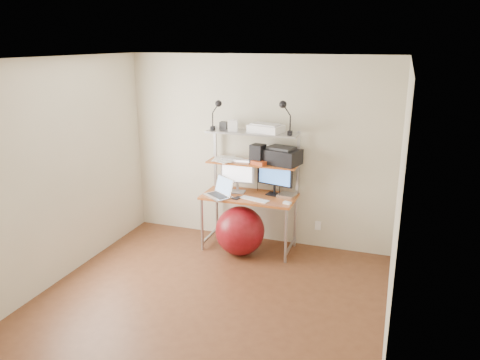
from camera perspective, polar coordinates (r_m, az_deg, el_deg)
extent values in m
plane|color=brown|center=(5.12, -4.07, -14.68)|extent=(3.60, 3.60, 0.00)
plane|color=silver|center=(4.38, -4.75, 14.52)|extent=(3.60, 3.60, 0.00)
plane|color=beige|center=(6.23, 2.19, 3.57)|extent=(3.60, 0.00, 3.60)
plane|color=beige|center=(3.15, -17.66, -10.74)|extent=(3.60, 0.00, 3.60)
plane|color=beige|center=(5.54, -21.74, 0.71)|extent=(0.00, 3.60, 3.60)
plane|color=beige|center=(4.25, 18.57, -3.63)|extent=(0.00, 3.60, 3.60)
cube|color=#B56323|center=(6.04, 1.14, -2.02)|extent=(1.20, 0.60, 0.03)
cylinder|color=#A6A6AB|center=(6.13, -4.65, -5.48)|extent=(0.04, 0.04, 0.71)
cylinder|color=#A6A6AB|center=(6.58, -2.83, -3.88)|extent=(0.04, 0.04, 0.71)
cylinder|color=#A6A6AB|center=(5.80, 5.62, -6.84)|extent=(0.04, 0.04, 0.71)
cylinder|color=#A6A6AB|center=(6.27, 6.75, -5.03)|extent=(0.04, 0.04, 0.71)
cube|color=#A6A6AB|center=(6.35, -3.02, 2.87)|extent=(0.03, 0.04, 0.84)
cube|color=#A6A6AB|center=(6.02, 7.10, 2.01)|extent=(0.03, 0.04, 0.84)
cube|color=#B56323|center=(6.04, 1.54, 2.09)|extent=(1.18, 0.34, 0.02)
cube|color=#A6A6AB|center=(5.95, 1.57, 5.81)|extent=(1.18, 0.34, 0.02)
cube|color=white|center=(6.32, 9.48, -5.51)|extent=(0.08, 0.01, 0.12)
cube|color=#B5B6BA|center=(6.15, -0.37, -1.44)|extent=(0.21, 0.17, 0.01)
cylinder|color=#B5B6BA|center=(6.15, -0.31, -0.83)|extent=(0.03, 0.03, 0.11)
cube|color=#B5B6BA|center=(6.09, -0.31, 1.14)|extent=(0.44, 0.08, 0.33)
plane|color=white|center=(6.07, -0.37, 1.10)|extent=(0.39, 0.04, 0.40)
cube|color=black|center=(6.07, 4.16, -1.76)|extent=(0.21, 0.18, 0.01)
cylinder|color=black|center=(6.07, 4.22, -1.14)|extent=(0.03, 0.03, 0.11)
cube|color=black|center=(6.01, 4.26, 0.71)|extent=(0.49, 0.15, 0.30)
plane|color=#3F7CD7|center=(5.99, 4.22, 0.67)|extent=(0.44, 0.11, 0.45)
cube|color=silver|center=(5.99, -2.67, -1.96)|extent=(0.44, 0.41, 0.02)
cube|color=#2D2D2F|center=(5.99, -2.68, -1.86)|extent=(0.34, 0.30, 0.00)
cube|color=silver|center=(6.02, -1.69, -0.61)|extent=(0.33, 0.27, 0.23)
plane|color=#7BA0CE|center=(6.02, -1.69, -0.61)|extent=(0.32, 0.26, 0.32)
cube|color=white|center=(5.87, 1.76, -2.37)|extent=(0.40, 0.21, 0.01)
cube|color=white|center=(5.75, 5.77, -2.80)|extent=(0.11, 0.08, 0.03)
cube|color=silver|center=(6.01, 5.71, -1.85)|extent=(0.23, 0.23, 0.04)
cube|color=black|center=(5.92, -0.33, -2.20)|extent=(0.10, 0.15, 0.01)
cube|color=black|center=(5.95, 5.03, 2.87)|extent=(0.54, 0.43, 0.19)
cube|color=#2D2D2F|center=(5.93, 5.06, 3.91)|extent=(0.37, 0.31, 0.03)
cube|color=black|center=(5.98, 2.18, 3.21)|extent=(0.19, 0.19, 0.24)
cube|color=#B7421D|center=(5.91, 2.34, 2.11)|extent=(0.21, 0.17, 0.05)
cube|color=white|center=(5.91, 3.18, 6.28)|extent=(0.46, 0.36, 0.09)
cube|color=#B5B6BA|center=(5.90, 3.19, 6.80)|extent=(0.39, 0.28, 0.02)
cube|color=white|center=(5.98, -0.89, 6.68)|extent=(0.14, 0.13, 0.14)
cube|color=#2D2D2F|center=(6.12, -1.97, 6.66)|extent=(0.10, 0.10, 0.10)
cube|color=black|center=(6.07, -3.34, 6.34)|extent=(0.05, 0.06, 0.05)
cylinder|color=black|center=(6.05, -3.36, 7.36)|extent=(0.02, 0.02, 0.17)
sphere|color=black|center=(5.98, -2.64, 9.30)|extent=(0.09, 0.09, 0.09)
cube|color=black|center=(5.75, 6.10, 5.72)|extent=(0.05, 0.06, 0.05)
cylinder|color=black|center=(5.73, 6.14, 6.87)|extent=(0.02, 0.02, 0.18)
sphere|color=black|center=(5.71, 5.25, 9.17)|extent=(0.09, 0.09, 0.09)
sphere|color=maroon|center=(6.03, -0.01, -6.21)|extent=(0.63, 0.63, 0.63)
cube|color=white|center=(6.20, -2.29, 2.58)|extent=(0.25, 0.31, 0.00)
cube|color=white|center=(6.10, -1.70, 2.40)|extent=(0.31, 0.34, 0.00)
cube|color=white|center=(6.20, -1.85, 2.68)|extent=(0.21, 0.28, 0.00)
cube|color=white|center=(6.11, -1.25, 2.53)|extent=(0.27, 0.32, 0.00)
cube|color=white|center=(6.15, -1.74, 2.67)|extent=(0.27, 0.32, 0.00)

